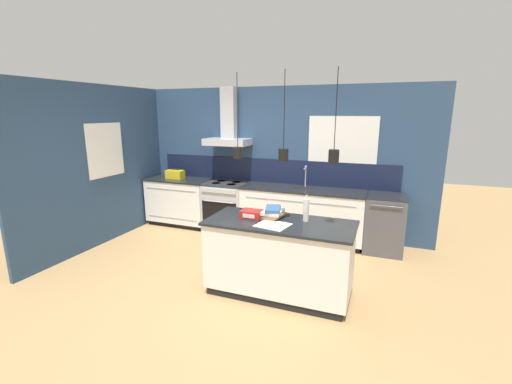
# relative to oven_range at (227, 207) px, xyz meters

# --- Properties ---
(ground_plane) EXTENTS (16.00, 16.00, 0.00)m
(ground_plane) POSITION_rel_oven_range_xyz_m (0.74, -1.69, -0.46)
(ground_plane) COLOR tan
(ground_plane) RESTS_ON ground
(wall_back) EXTENTS (5.60, 2.32, 2.60)m
(wall_back) POSITION_rel_oven_range_xyz_m (0.71, 0.31, 0.90)
(wall_back) COLOR navy
(wall_back) RESTS_ON ground_plane
(wall_left) EXTENTS (0.08, 3.80, 2.60)m
(wall_left) POSITION_rel_oven_range_xyz_m (-1.69, -0.99, 0.85)
(wall_left) COLOR navy
(wall_left) RESTS_ON ground_plane
(counter_run_left) EXTENTS (1.25, 0.64, 0.91)m
(counter_run_left) POSITION_rel_oven_range_xyz_m (-1.00, 0.01, 0.01)
(counter_run_left) COLOR black
(counter_run_left) RESTS_ON ground_plane
(counter_run_sink) EXTENTS (2.08, 0.64, 1.27)m
(counter_run_sink) POSITION_rel_oven_range_xyz_m (1.42, 0.01, 0.01)
(counter_run_sink) COLOR black
(counter_run_sink) RESTS_ON ground_plane
(oven_range) EXTENTS (0.77, 0.66, 0.91)m
(oven_range) POSITION_rel_oven_range_xyz_m (0.00, 0.00, 0.00)
(oven_range) COLOR #B5B5BA
(oven_range) RESTS_ON ground_plane
(dishwasher) EXTENTS (0.59, 0.65, 0.91)m
(dishwasher) POSITION_rel_oven_range_xyz_m (2.75, 0.00, 0.00)
(dishwasher) COLOR #4C4C51
(dishwasher) RESTS_ON ground_plane
(kitchen_island) EXTENTS (1.74, 0.78, 0.91)m
(kitchen_island) POSITION_rel_oven_range_xyz_m (1.60, -1.84, 0.00)
(kitchen_island) COLOR black
(kitchen_island) RESTS_ON ground_plane
(bottle_on_island) EXTENTS (0.07, 0.07, 0.33)m
(bottle_on_island) POSITION_rel_oven_range_xyz_m (1.87, -1.71, 0.60)
(bottle_on_island) COLOR silver
(bottle_on_island) RESTS_ON kitchen_island
(book_stack) EXTENTS (0.29, 0.33, 0.13)m
(book_stack) POSITION_rel_oven_range_xyz_m (1.46, -1.71, 0.52)
(book_stack) COLOR olive
(book_stack) RESTS_ON kitchen_island
(red_supply_box) EXTENTS (0.25, 0.19, 0.09)m
(red_supply_box) POSITION_rel_oven_range_xyz_m (1.23, -1.82, 0.50)
(red_supply_box) COLOR red
(red_supply_box) RESTS_ON kitchen_island
(paper_pile) EXTENTS (0.41, 0.38, 0.01)m
(paper_pile) POSITION_rel_oven_range_xyz_m (1.56, -2.00, 0.46)
(paper_pile) COLOR silver
(paper_pile) RESTS_ON kitchen_island
(yellow_toolbox) EXTENTS (0.34, 0.18, 0.19)m
(yellow_toolbox) POSITION_rel_oven_range_xyz_m (-1.10, 0.00, 0.54)
(yellow_toolbox) COLOR gold
(yellow_toolbox) RESTS_ON counter_run_left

